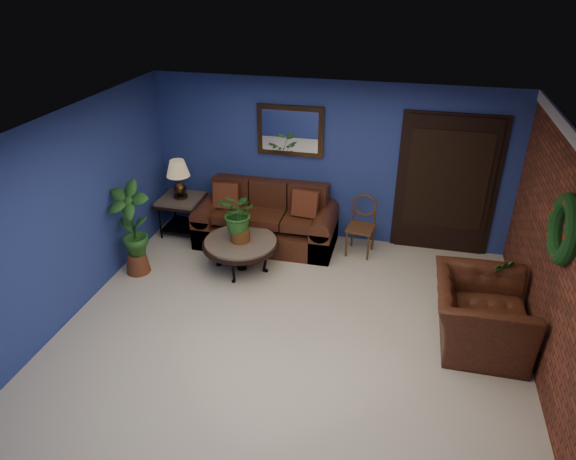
% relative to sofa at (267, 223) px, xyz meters
% --- Properties ---
extents(floor, '(5.50, 5.50, 0.00)m').
position_rel_sofa_xyz_m(floor, '(0.88, -2.08, -0.32)').
color(floor, beige).
rests_on(floor, ground).
extents(wall_back, '(5.50, 0.04, 2.50)m').
position_rel_sofa_xyz_m(wall_back, '(0.88, 0.42, 0.93)').
color(wall_back, navy).
rests_on(wall_back, ground).
extents(wall_left, '(0.04, 5.00, 2.50)m').
position_rel_sofa_xyz_m(wall_left, '(-1.87, -2.08, 0.93)').
color(wall_left, navy).
rests_on(wall_left, ground).
extents(wall_right_brick, '(0.04, 5.00, 2.50)m').
position_rel_sofa_xyz_m(wall_right_brick, '(3.63, -2.08, 0.93)').
color(wall_right_brick, maroon).
rests_on(wall_right_brick, ground).
extents(ceiling, '(5.50, 5.00, 0.02)m').
position_rel_sofa_xyz_m(ceiling, '(0.88, -2.08, 2.18)').
color(ceiling, silver).
rests_on(ceiling, wall_back).
extents(wall_mirror, '(1.02, 0.06, 0.77)m').
position_rel_sofa_xyz_m(wall_mirror, '(0.28, 0.38, 1.40)').
color(wall_mirror, '#432B16').
rests_on(wall_mirror, wall_back).
extents(closet_door, '(1.44, 0.06, 2.18)m').
position_rel_sofa_xyz_m(closet_door, '(2.63, 0.39, 0.73)').
color(closet_door, black).
rests_on(closet_door, wall_back).
extents(wreath, '(0.16, 0.72, 0.72)m').
position_rel_sofa_xyz_m(wreath, '(3.57, -2.03, 1.38)').
color(wreath, black).
rests_on(wreath, wall_right_brick).
extents(sofa, '(2.15, 0.93, 0.97)m').
position_rel_sofa_xyz_m(sofa, '(0.00, 0.00, 0.00)').
color(sofa, '#4D2616').
rests_on(sofa, ground).
extents(coffee_table, '(1.09, 1.09, 0.47)m').
position_rel_sofa_xyz_m(coffee_table, '(-0.15, -0.88, 0.09)').
color(coffee_table, '#514D47').
rests_on(coffee_table, ground).
extents(end_table, '(0.69, 0.69, 0.63)m').
position_rel_sofa_xyz_m(end_table, '(-1.42, -0.03, 0.16)').
color(end_table, '#514D47').
rests_on(end_table, ground).
extents(table_lamp, '(0.36, 0.36, 0.61)m').
position_rel_sofa_xyz_m(table_lamp, '(-1.42, -0.03, 0.70)').
color(table_lamp, '#432B16').
rests_on(table_lamp, end_table).
extents(side_chair, '(0.44, 0.44, 0.91)m').
position_rel_sofa_xyz_m(side_chair, '(1.47, 0.04, 0.20)').
color(side_chair, brown).
rests_on(side_chair, ground).
extents(armchair, '(1.06, 1.21, 0.78)m').
position_rel_sofa_xyz_m(armchair, '(3.03, -1.77, 0.08)').
color(armchair, '#4D2616').
rests_on(armchair, ground).
extents(coffee_plant, '(0.69, 0.64, 0.75)m').
position_rel_sofa_xyz_m(coffee_plant, '(-0.15, -0.88, 0.56)').
color(coffee_plant, brown).
rests_on(coffee_plant, coffee_table).
extents(floor_plant, '(0.41, 0.33, 0.87)m').
position_rel_sofa_xyz_m(floor_plant, '(3.23, -1.21, 0.14)').
color(floor_plant, brown).
rests_on(floor_plant, ground).
extents(tall_plant, '(0.60, 0.42, 1.37)m').
position_rel_sofa_xyz_m(tall_plant, '(-1.57, -1.30, 0.42)').
color(tall_plant, brown).
rests_on(tall_plant, ground).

